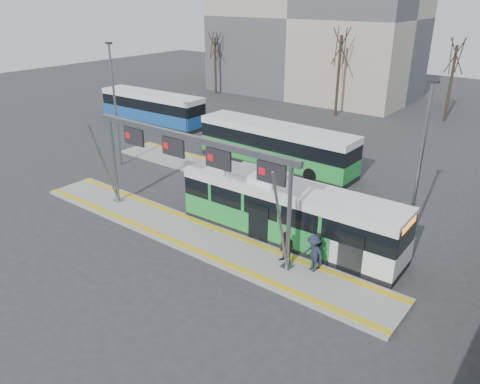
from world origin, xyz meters
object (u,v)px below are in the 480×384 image
object	(u,v)px
passenger_b	(287,248)
gantry	(189,156)
passenger_c	(314,253)
hero_bus	(288,213)
passenger_a	(317,251)

from	to	relation	value
passenger_b	gantry	bearing A→B (deg)	-172.50
gantry	passenger_c	bearing A→B (deg)	4.38
hero_bus	passenger_a	distance (m)	3.18
passenger_b	hero_bus	bearing A→B (deg)	125.91
gantry	passenger_a	world-z (taller)	gantry
hero_bus	passenger_b	size ratio (longest dim) A/B	7.48
passenger_a	passenger_c	size ratio (longest dim) A/B	0.97
hero_bus	passenger_a	bearing A→B (deg)	-33.58
gantry	passenger_a	xyz separation A→B (m)	(6.91, 0.85, -3.29)
passenger_b	passenger_a	bearing A→B (deg)	26.48
passenger_a	passenger_b	size ratio (longest dim) A/B	1.08
passenger_a	passenger_b	world-z (taller)	passenger_a
hero_bus	passenger_c	xyz separation A→B (m)	(2.65, -2.00, -0.45)
gantry	passenger_c	world-z (taller)	gantry
passenger_b	passenger_c	distance (m)	1.30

